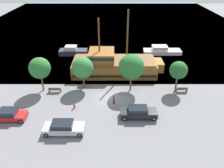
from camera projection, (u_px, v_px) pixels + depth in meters
ground_plane at (110, 98)px, 32.26m from camera, size 160.00×160.00×0.00m
water_surface at (111, 23)px, 70.47m from camera, size 80.00×80.00×0.00m
pirate_ship at (113, 65)px, 38.65m from camera, size 15.83×6.03×11.01m
moored_boat_dockside at (161, 51)px, 47.20m from camera, size 7.98×2.53×1.71m
moored_boat_outer at (73, 51)px, 46.65m from camera, size 5.90×2.28×1.90m
parked_car_curb_front at (138, 112)px, 27.96m from camera, size 4.68×1.82×1.51m
parked_car_curb_mid at (9, 115)px, 27.59m from camera, size 4.11×1.88×1.44m
parked_car_curb_rear at (64, 127)px, 25.45m from camera, size 4.73×1.91×1.46m
fire_hydrant at (74, 106)px, 29.79m from camera, size 0.42×0.25×0.76m
bench_promenade_east at (182, 89)px, 33.51m from camera, size 1.73×0.45×0.85m
bench_promenade_west at (55, 90)px, 33.41m from camera, size 1.87×0.45×0.85m
pedestrian_walking_near at (114, 99)px, 30.60m from camera, size 0.32×0.32×1.56m
tree_row_east at (40, 68)px, 32.29m from camera, size 3.20×3.20×5.41m
tree_row_mideast at (82, 68)px, 33.11m from camera, size 3.31×3.31×5.14m
tree_row_midwest at (131, 67)px, 32.33m from camera, size 3.85×3.85×5.88m
tree_row_west at (178, 70)px, 32.47m from camera, size 2.68×2.68×4.80m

